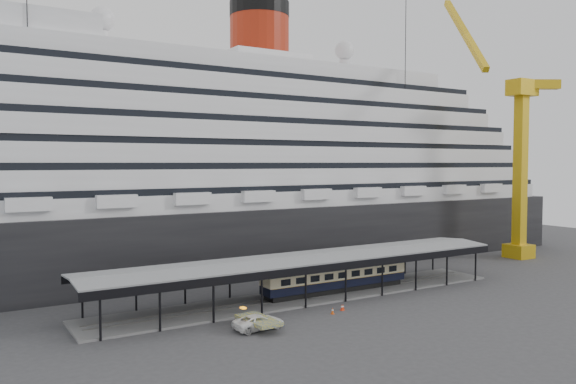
# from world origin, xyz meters

# --- Properties ---
(ground) EXTENTS (200.00, 200.00, 0.00)m
(ground) POSITION_xyz_m (0.00, 0.00, 0.00)
(ground) COLOR #37373A
(ground) RESTS_ON ground
(cruise_ship) EXTENTS (130.00, 30.00, 43.90)m
(cruise_ship) POSITION_xyz_m (0.05, 32.00, 18.35)
(cruise_ship) COLOR black
(cruise_ship) RESTS_ON ground
(platform_canopy) EXTENTS (56.00, 9.18, 5.30)m
(platform_canopy) POSITION_xyz_m (0.00, 5.00, 2.36)
(platform_canopy) COLOR slate
(platform_canopy) RESTS_ON ground
(crane_yellow) EXTENTS (23.83, 18.78, 47.60)m
(crane_yellow) POSITION_xyz_m (47.06, 10.54, 19.96)
(crane_yellow) COLOR gold
(crane_yellow) RESTS_ON ground
(port_truck) EXTENTS (5.46, 2.76, 1.48)m
(port_truck) POSITION_xyz_m (-11.49, -3.56, 0.74)
(port_truck) COLOR white
(port_truck) RESTS_ON ground
(pullman_carriage) EXTENTS (21.01, 2.94, 20.63)m
(pullman_carriage) POSITION_xyz_m (4.47, 5.00, 2.52)
(pullman_carriage) COLOR black
(pullman_carriage) RESTS_ON ground
(traffic_cone_left) EXTENTS (0.36, 0.36, 0.67)m
(traffic_cone_left) POSITION_xyz_m (0.28, -2.04, 0.33)
(traffic_cone_left) COLOR red
(traffic_cone_left) RESTS_ON ground
(traffic_cone_mid) EXTENTS (0.44, 0.44, 0.73)m
(traffic_cone_mid) POSITION_xyz_m (-1.77, -2.83, 0.36)
(traffic_cone_mid) COLOR #D24B0B
(traffic_cone_mid) RESTS_ON ground
(traffic_cone_right) EXTENTS (0.48, 0.48, 0.72)m
(traffic_cone_right) POSITION_xyz_m (0.04, -2.15, 0.36)
(traffic_cone_right) COLOR red
(traffic_cone_right) RESTS_ON ground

